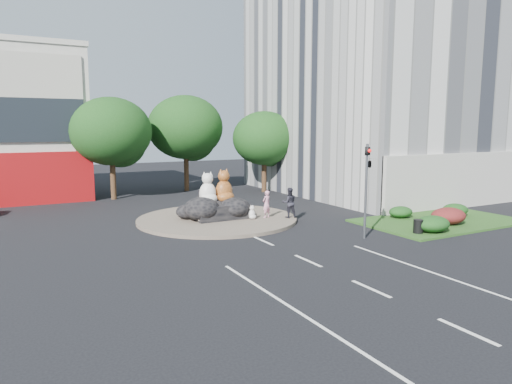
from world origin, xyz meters
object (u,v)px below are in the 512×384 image
kitten_calico (201,214)px  cat_tabby (224,186)px  cat_white (208,188)px  pedestrian_pink (266,204)px  litter_bin (418,226)px  kitten_white (252,212)px  pedestrian_dark (289,203)px

kitten_calico → cat_tabby: bearing=31.0°
cat_white → pedestrian_pink: size_ratio=1.19×
cat_white → kitten_calico: 1.85m
cat_white → cat_tabby: cat_tabby is taller
kitten_calico → litter_bin: kitten_calico is taller
kitten_white → pedestrian_pink: size_ratio=0.51×
pedestrian_dark → cat_tabby: bearing=-14.4°
cat_tabby → litter_bin: (7.54, -8.94, -1.69)m
pedestrian_dark → litter_bin: (4.07, -6.68, -0.66)m
kitten_calico → cat_white: bearing=53.2°
pedestrian_dark → pedestrian_pink: bearing=-9.6°
cat_white → pedestrian_pink: 3.82m
cat_tabby → pedestrian_dark: cat_tabby is taller
cat_tabby → pedestrian_dark: (3.47, -2.26, -1.03)m
cat_white → kitten_calico: bearing=-117.0°
cat_tabby → pedestrian_pink: (2.21, -1.58, -1.13)m
cat_tabby → pedestrian_dark: size_ratio=1.14×
cat_white → kitten_white: 3.14m
cat_tabby → kitten_calico: bearing=-162.0°
pedestrian_pink → litter_bin: bearing=106.0°
cat_white → kitten_calico: cat_white is taller
cat_tabby → kitten_white: size_ratio=2.46×
pedestrian_pink → litter_bin: (5.33, -7.36, -0.56)m
kitten_white → litter_bin: (6.35, -7.38, -0.15)m
cat_tabby → kitten_calico: (-1.92, -0.90, -1.49)m
pedestrian_pink → kitten_calico: bearing=-29.3°
cat_white → kitten_white: bearing=-17.7°
cat_white → pedestrian_dark: size_ratio=1.07×
cat_white → kitten_white: (2.31, -1.52, -1.48)m
cat_tabby → litter_bin: size_ratio=2.88×
pedestrian_pink → cat_white: bearing=-44.8°
kitten_calico → litter_bin: size_ratio=1.31×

